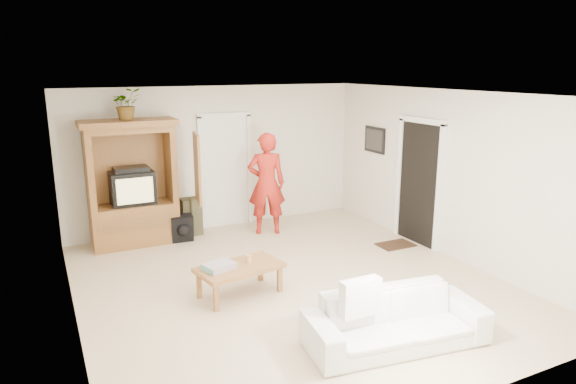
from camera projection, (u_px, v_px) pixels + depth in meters
name	position (u px, v px, depth m)	size (l,w,h in m)	color
floor	(290.00, 283.00, 7.14)	(6.00, 6.00, 0.00)	tan
ceiling	(290.00, 94.00, 6.51)	(6.00, 6.00, 0.00)	white
wall_back	(217.00, 158.00, 9.43)	(5.50, 5.50, 0.00)	silver
wall_front	(453.00, 272.00, 4.22)	(5.50, 5.50, 0.00)	silver
wall_left	(66.00, 220.00, 5.64)	(6.00, 6.00, 0.00)	silver
wall_right	(447.00, 174.00, 8.01)	(6.00, 6.00, 0.00)	silver
armoire	(134.00, 191.00, 8.55)	(1.82, 1.14, 2.10)	brown
door_back	(226.00, 172.00, 9.54)	(0.85, 0.05, 2.04)	white
doorway_right	(419.00, 184.00, 8.59)	(0.05, 0.90, 2.04)	black
framed_picture	(375.00, 140.00, 9.58)	(0.03, 0.60, 0.48)	black
doormat	(396.00, 245.00, 8.65)	(0.60, 0.40, 0.02)	#382316
plant	(126.00, 104.00, 8.17)	(0.45, 0.39, 0.50)	#4C7238
man	(266.00, 184.00, 9.09)	(0.67, 0.44, 1.83)	#AC2017
sofa	(395.00, 320.00, 5.52)	(1.96, 0.77, 0.57)	white
coffee_table	(240.00, 269.00, 6.71)	(1.19, 0.78, 0.41)	#9E6736
towel	(219.00, 266.00, 6.57)	(0.38, 0.28, 0.08)	#FA5379
candle	(249.00, 259.00, 6.79)	(0.08, 0.08, 0.10)	tan
backpack_black	(182.00, 229.00, 8.80)	(0.37, 0.22, 0.45)	black
backpack_olive	(191.00, 217.00, 9.12)	(0.35, 0.26, 0.67)	#47442B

